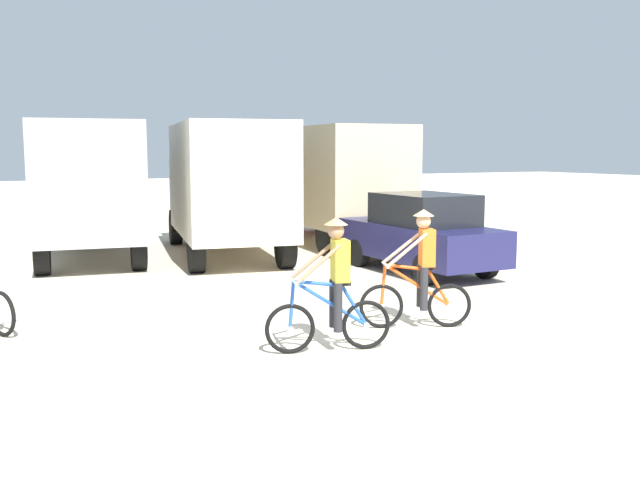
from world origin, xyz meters
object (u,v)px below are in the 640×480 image
at_px(box_truck_grey_hauler, 88,184).
at_px(cyclist_cowboy_hat, 420,273).
at_px(sedan_parked, 421,233).
at_px(box_truck_cream_rv, 225,183).
at_px(cyclist_orange_shirt, 333,290).
at_px(box_truck_tan_camper, 330,179).

relative_size(box_truck_grey_hauler, cyclist_cowboy_hat, 3.85).
height_order(sedan_parked, cyclist_cowboy_hat, cyclist_cowboy_hat).
relative_size(box_truck_cream_rv, sedan_parked, 1.66).
distance_m(box_truck_grey_hauler, cyclist_orange_shirt, 10.27).
xyz_separation_m(box_truck_grey_hauler, box_truck_tan_camper, (6.74, -0.17, 0.00)).
distance_m(box_truck_tan_camper, cyclist_orange_shirt, 11.21).
bearing_deg(box_truck_grey_hauler, box_truck_cream_rv, -21.64).
xyz_separation_m(box_truck_grey_hauler, box_truck_cream_rv, (3.15, -1.25, 0.00)).
bearing_deg(cyclist_cowboy_hat, box_truck_tan_camper, 70.41).
bearing_deg(cyclist_cowboy_hat, sedan_parked, 55.11).
bearing_deg(cyclist_cowboy_hat, box_truck_cream_rv, 91.69).
distance_m(box_truck_grey_hauler, sedan_parked, 8.37).
height_order(box_truck_tan_camper, cyclist_orange_shirt, box_truck_tan_camper).
bearing_deg(sedan_parked, cyclist_cowboy_hat, -124.89).
relative_size(box_truck_tan_camper, cyclist_orange_shirt, 3.80).
bearing_deg(box_truck_tan_camper, sedan_parked, -95.52).
xyz_separation_m(box_truck_tan_camper, cyclist_cowboy_hat, (-3.34, -9.39, -1.03)).
bearing_deg(cyclist_orange_shirt, sedan_parked, 44.91).
bearing_deg(box_truck_tan_camper, box_truck_cream_rv, -163.28).
relative_size(cyclist_orange_shirt, cyclist_cowboy_hat, 1.00).
relative_size(box_truck_cream_rv, box_truck_tan_camper, 1.02).
height_order(box_truck_grey_hauler, box_truck_cream_rv, same).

